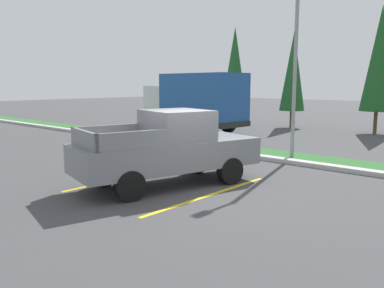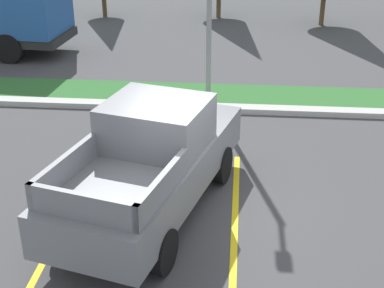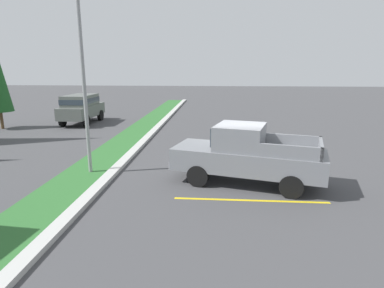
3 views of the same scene
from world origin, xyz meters
name	(u,v)px [view 1 (image 1 of 3)]	position (x,y,z in m)	size (l,w,h in m)	color
ground_plane	(193,190)	(0.00, 0.00, 0.00)	(120.00, 120.00, 0.00)	#424244
parking_line_near	(132,176)	(-2.43, -0.10, 0.00)	(0.12, 4.80, 0.01)	yellow
parking_line_far	(210,195)	(0.67, -0.10, 0.00)	(0.12, 4.80, 0.01)	yellow
curb_strip	(285,161)	(0.00, 5.00, 0.07)	(56.00, 0.40, 0.15)	#B2B2AD
grass_median	(299,158)	(0.00, 6.10, 0.03)	(56.00, 1.80, 0.06)	#2D662D
pickup_truck_main	(169,148)	(-0.86, -0.05, 1.04)	(3.19, 5.53, 2.10)	black
cargo_truck_distant	(195,100)	(-8.66, 9.90, 1.85)	(6.97, 2.98, 3.40)	black
street_light	(294,51)	(-0.21, 5.75, 3.99)	(0.24, 1.49, 6.89)	gray
cypress_tree_leftmost	(235,67)	(-9.92, 15.58, 3.97)	(1.75, 1.75, 6.75)	brown
cypress_tree_left_inner	(293,71)	(-5.51, 15.80, 3.61)	(1.59, 1.59, 6.13)	brown
cypress_tree_center	(380,59)	(-0.39, 16.08, 4.21)	(1.86, 1.86, 7.14)	brown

